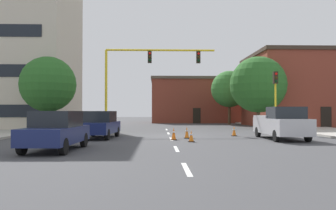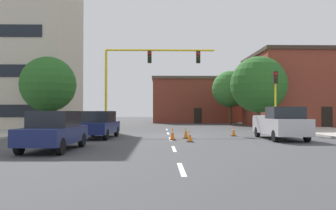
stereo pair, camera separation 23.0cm
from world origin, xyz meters
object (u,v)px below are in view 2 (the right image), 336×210
(tree_right_far, at_px, (230,89))
(pickup_truck_silver, at_px, (280,124))
(tree_right_mid, at_px, (259,85))
(traffic_cone_roadside_c, at_px, (234,131))
(traffic_signal_gantry, at_px, (122,104))
(sedan_navy_near_left, at_px, (54,130))
(traffic_cone_roadside_a, at_px, (173,134))
(sedan_navy_mid_left, at_px, (99,124))
(traffic_cone_roadside_d, at_px, (190,136))
(traffic_light_pole_right, at_px, (275,88))
(traffic_cone_roadside_b, at_px, (186,132))
(tree_left_near, at_px, (48,84))

(tree_right_far, height_order, pickup_truck_silver, tree_right_far)
(tree_right_mid, bearing_deg, traffic_cone_roadside_c, -115.46)
(traffic_signal_gantry, distance_m, sedan_navy_near_left, 12.96)
(sedan_navy_near_left, bearing_deg, traffic_cone_roadside_a, 44.63)
(tree_right_mid, height_order, sedan_navy_mid_left, tree_right_mid)
(traffic_signal_gantry, distance_m, tree_right_mid, 14.06)
(pickup_truck_silver, xyz_separation_m, traffic_cone_roadside_a, (-6.62, -0.23, -0.61))
(sedan_navy_mid_left, distance_m, traffic_cone_roadside_d, 6.28)
(traffic_signal_gantry, relative_size, sedan_navy_mid_left, 2.12)
(sedan_navy_near_left, distance_m, traffic_cone_roadside_a, 7.64)
(traffic_light_pole_right, bearing_deg, sedan_navy_near_left, -141.25)
(tree_right_mid, distance_m, traffic_cone_roadside_b, 14.64)
(sedan_navy_mid_left, distance_m, traffic_cone_roadside_b, 5.60)
(sedan_navy_near_left, bearing_deg, sedan_navy_mid_left, 83.71)
(traffic_cone_roadside_c, relative_size, traffic_cone_roadside_d, 1.08)
(pickup_truck_silver, xyz_separation_m, traffic_cone_roadside_c, (-2.25, 2.92, -0.63))
(tree_right_far, xyz_separation_m, traffic_cone_roadside_c, (-4.02, -20.47, -4.27))
(tree_right_far, bearing_deg, sedan_navy_near_left, -115.50)
(traffic_cone_roadside_a, xyz_separation_m, traffic_cone_roadside_d, (0.93, -1.31, -0.05))
(traffic_cone_roadside_b, bearing_deg, tree_right_mid, 55.08)
(traffic_signal_gantry, distance_m, pickup_truck_silver, 12.80)
(tree_right_far, bearing_deg, tree_right_mid, -86.96)
(pickup_truck_silver, distance_m, traffic_cone_roadside_a, 6.65)
(pickup_truck_silver, bearing_deg, tree_right_mid, 79.44)
(pickup_truck_silver, distance_m, traffic_cone_roadside_c, 3.74)
(traffic_cone_roadside_d, bearing_deg, tree_right_mid, 60.31)
(traffic_signal_gantry, distance_m, tree_right_far, 20.43)
(traffic_signal_gantry, xyz_separation_m, pickup_truck_silver, (10.50, -7.21, -1.31))
(traffic_light_pole_right, relative_size, traffic_cone_roadside_c, 6.83)
(traffic_signal_gantry, bearing_deg, traffic_cone_roadside_a, -62.47)
(traffic_signal_gantry, bearing_deg, pickup_truck_silver, -34.48)
(tree_left_near, height_order, traffic_cone_roadside_a, tree_left_near)
(tree_right_far, bearing_deg, tree_left_near, -137.73)
(tree_left_near, relative_size, sedan_navy_mid_left, 1.32)
(traffic_cone_roadside_d, bearing_deg, traffic_signal_gantry, 118.76)
(tree_right_far, distance_m, traffic_cone_roadside_d, 26.37)
(tree_right_mid, relative_size, traffic_cone_roadside_d, 10.92)
(traffic_cone_roadside_d, bearing_deg, traffic_cone_roadside_a, 125.23)
(traffic_light_pole_right, distance_m, pickup_truck_silver, 6.09)
(traffic_light_pole_right, distance_m, traffic_cone_roadside_a, 10.35)
(traffic_signal_gantry, xyz_separation_m, traffic_cone_roadside_b, (4.77, -6.20, -1.91))
(traffic_light_pole_right, relative_size, traffic_cone_roadside_b, 6.28)
(sedan_navy_mid_left, height_order, traffic_cone_roadside_d, sedan_navy_mid_left)
(traffic_light_pole_right, distance_m, traffic_cone_roadside_d, 10.46)
(traffic_signal_gantry, distance_m, traffic_cone_roadside_b, 8.05)
(sedan_navy_mid_left, distance_m, traffic_cone_roadside_c, 9.21)
(tree_left_near, height_order, sedan_navy_near_left, tree_left_near)
(tree_right_far, distance_m, traffic_cone_roadside_a, 25.41)
(tree_right_mid, relative_size, sedan_navy_near_left, 1.56)
(sedan_navy_mid_left, bearing_deg, traffic_light_pole_right, 17.55)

